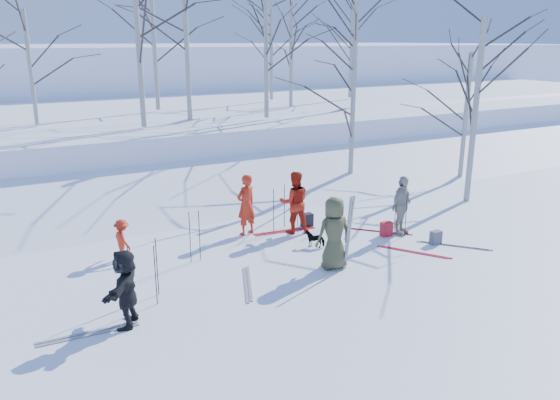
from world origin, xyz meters
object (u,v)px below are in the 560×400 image
skier_red_seated (123,240)px  backpack_grey (436,238)px  skier_redor_behind (295,202)px  dog (315,239)px  skier_olive_center (334,233)px  backpack_dark (307,220)px  skier_red_north (246,205)px  skier_grey_west (126,288)px  backpack_red (386,229)px  skier_cream_east (402,205)px

skier_red_seated → backpack_grey: (7.88, -3.03, -0.35)m
skier_redor_behind → backpack_grey: (2.96, -2.72, -0.73)m
dog → backpack_grey: (3.05, -1.44, -0.04)m
skier_olive_center → backpack_dark: size_ratio=4.57×
skier_red_north → skier_grey_west: skier_red_north is taller
skier_redor_behind → skier_red_seated: skier_redor_behind is taller
skier_grey_west → backpack_red: size_ratio=3.79×
skier_redor_behind → backpack_grey: 4.09m
skier_red_north → backpack_dark: 2.05m
skier_redor_behind → skier_red_seated: 4.94m
skier_olive_center → dog: (0.38, 1.45, -0.68)m
backpack_red → backpack_dark: bearing=130.6°
backpack_red → backpack_grey: backpack_red is taller
skier_olive_center → skier_grey_west: 5.18m
skier_red_north → dog: skier_red_north is taller
skier_red_seated → backpack_grey: bearing=-122.0°
skier_grey_west → backpack_dark: (6.23, 3.41, -0.60)m
skier_red_seated → skier_grey_west: 3.53m
skier_red_seated → skier_cream_east: skier_cream_east is taller
skier_red_seated → skier_cream_east: size_ratio=0.62×
skier_olive_center → skier_red_seated: 5.40m
skier_olive_center → skier_redor_behind: 2.77m
skier_red_seated → skier_grey_west: skier_grey_west is taller
skier_redor_behind → backpack_dark: skier_redor_behind is taller
dog → backpack_red: size_ratio=1.30×
skier_grey_west → backpack_red: skier_grey_west is taller
skier_cream_east → backpack_dark: bearing=115.0°
skier_olive_center → dog: bearing=-99.0°
skier_red_north → backpack_red: skier_red_north is taller
skier_grey_west → skier_olive_center: bearing=124.9°
skier_red_north → backpack_grey: bearing=125.7°
backpack_red → backpack_dark: (-1.57, 1.83, -0.01)m
skier_red_seated → backpack_dark: (5.52, -0.03, -0.34)m
skier_cream_east → skier_olive_center: bearing=177.6°
skier_red_seated → skier_cream_east: (7.56, -1.91, 0.33)m
skier_red_seated → dog: skier_red_seated is taller
skier_red_seated → backpack_red: size_ratio=2.56×
dog → backpack_grey: bearing=101.7°
backpack_red → backpack_dark: size_ratio=1.05×
skier_red_north → dog: (1.22, -1.81, -0.66)m
dog → backpack_grey: 3.37m
skier_olive_center → skier_cream_east: skier_olive_center is taller
backpack_red → skier_red_north: bearing=149.1°
dog → backpack_grey: size_ratio=1.43×
skier_olive_center → backpack_red: size_ratio=4.35×
skier_olive_center → skier_red_north: bearing=-69.9°
skier_olive_center → backpack_grey: size_ratio=4.81×
backpack_red → backpack_grey: size_ratio=1.11×
skier_cream_east → backpack_dark: size_ratio=4.33×
backpack_red → skier_cream_east: bearing=-5.6°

